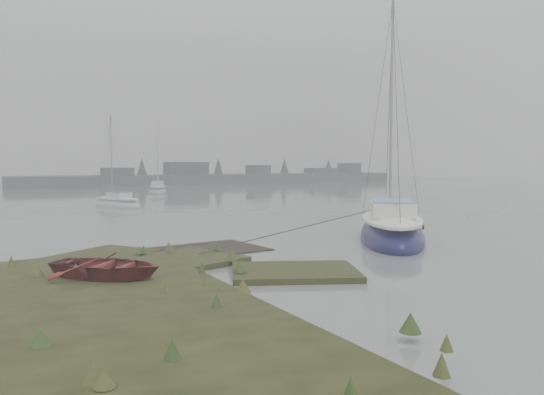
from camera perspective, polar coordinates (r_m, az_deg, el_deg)
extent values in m
plane|color=slate|center=(43.77, -19.76, -0.61)|extent=(160.00, 160.00, 0.00)
cube|color=#4C4F51|center=(82.14, -5.52, 1.95)|extent=(60.00, 8.00, 1.60)
cube|color=#424247|center=(76.06, -16.30, 2.28)|extent=(4.00, 3.00, 2.20)
cube|color=#424247|center=(78.93, -9.22, 2.72)|extent=(6.00, 3.00, 3.00)
cube|color=#424247|center=(83.84, -1.49, 2.65)|extent=(3.00, 3.00, 2.50)
cube|color=#424247|center=(90.10, 5.27, 2.56)|extent=(5.00, 3.00, 2.00)
cube|color=#424247|center=(93.64, 8.30, 2.82)|extent=(3.00, 3.00, 2.80)
cone|color=#384238|center=(78.97, -13.82, 2.95)|extent=(2.00, 2.00, 3.50)
cone|color=#384238|center=(83.02, -5.81, 3.07)|extent=(2.00, 2.00, 3.50)
cone|color=#384238|center=(88.52, 1.34, 3.13)|extent=(2.00, 2.00, 3.50)
cone|color=#384238|center=(93.45, 6.09, 3.14)|extent=(2.00, 2.00, 3.50)
ellipsoid|color=#0F103C|center=(22.17, 12.72, -4.19)|extent=(6.63, 7.56, 1.85)
ellipsoid|color=white|center=(22.08, 12.75, -2.29)|extent=(5.64, 6.48, 0.52)
cube|color=white|center=(21.72, 12.83, -1.18)|extent=(2.89, 3.06, 0.54)
cube|color=#72A2C1|center=(21.69, 12.84, -0.38)|extent=(2.67, 2.83, 0.09)
cylinder|color=#939399|center=(23.07, 12.72, 9.74)|extent=(0.12, 0.12, 8.70)
cylinder|color=#939399|center=(21.48, 12.89, -0.42)|extent=(1.94, 2.47, 0.10)
ellipsoid|color=silver|center=(39.72, -16.30, -0.83)|extent=(3.23, 5.31, 1.23)
ellipsoid|color=silver|center=(39.69, -16.31, -0.13)|extent=(2.70, 4.59, 0.35)
cube|color=silver|center=(39.49, -16.15, 0.30)|extent=(1.59, 1.99, 0.36)
cube|color=navy|center=(39.48, -16.16, 0.59)|extent=(1.48, 1.83, 0.06)
cylinder|color=#939399|center=(40.16, -16.89, 4.38)|extent=(0.08, 0.08, 5.77)
cylinder|color=#939399|center=(39.36, -16.04, 0.58)|extent=(0.73, 1.93, 0.06)
ellipsoid|color=#B6BBC1|center=(56.93, -12.17, 0.59)|extent=(3.63, 6.00, 1.38)
ellipsoid|color=white|center=(56.90, -12.18, 1.14)|extent=(3.04, 5.19, 0.39)
cube|color=white|center=(56.64, -12.19, 1.48)|extent=(1.79, 2.25, 0.41)
cube|color=#A8AAB3|center=(56.63, -12.19, 1.71)|extent=(1.66, 2.07, 0.07)
cylinder|color=#939399|center=(57.59, -12.21, 4.70)|extent=(0.09, 0.09, 6.52)
cylinder|color=#939399|center=(56.47, -12.20, 1.70)|extent=(0.81, 2.18, 0.07)
imported|color=maroon|center=(14.28, -17.33, -7.05)|extent=(3.56, 3.56, 0.61)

